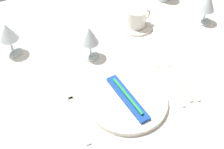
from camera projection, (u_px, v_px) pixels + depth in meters
dining_table at (97, 75)px, 1.19m from camera, size 1.80×1.11×0.74m
dinner_plate at (127, 101)px, 0.98m from camera, size 0.26×0.26×0.02m
toothbrush_package at (127, 98)px, 0.97m from camera, size 0.06×0.21×0.02m
fork_outer at (77, 113)px, 0.95m from camera, size 0.03×0.22×0.00m
spoon_soup at (163, 78)px, 1.06m from camera, size 0.03×0.22×0.01m
spoon_dessert at (171, 76)px, 1.07m from camera, size 0.03×0.21×0.01m
spoon_tea at (178, 74)px, 1.07m from camera, size 0.03×0.21×0.01m
saucer_right at (136, 26)px, 1.27m from camera, size 0.14×0.14×0.01m
coffee_cup_right at (137, 18)px, 1.24m from camera, size 0.11×0.08×0.07m
wine_glass_centre at (90, 37)px, 1.07m from camera, size 0.07×0.07×0.14m
wine_glass_left at (208, 4)px, 1.23m from camera, size 0.07×0.07×0.14m
wine_glass_right at (8, 33)px, 1.09m from camera, size 0.07×0.07×0.13m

